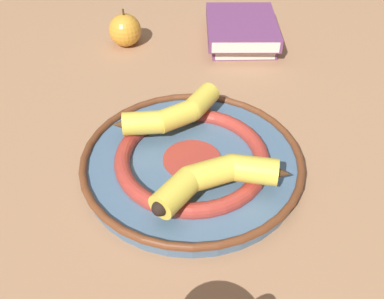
% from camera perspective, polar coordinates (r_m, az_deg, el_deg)
% --- Properties ---
extents(ground_plane, '(2.80, 2.80, 0.00)m').
position_cam_1_polar(ground_plane, '(0.66, 3.51, -2.84)').
color(ground_plane, '#A87A56').
extents(decorative_bowl, '(0.32, 0.32, 0.03)m').
position_cam_1_polar(decorative_bowl, '(0.65, -0.00, -1.49)').
color(decorative_bowl, slate).
rests_on(decorative_bowl, ground_plane).
extents(banana_a, '(0.11, 0.18, 0.04)m').
position_cam_1_polar(banana_a, '(0.57, 3.14, -3.56)').
color(banana_a, yellow).
rests_on(banana_a, decorative_bowl).
extents(banana_b, '(0.09, 0.18, 0.03)m').
position_cam_1_polar(banana_b, '(0.68, -2.55, 4.53)').
color(banana_b, yellow).
rests_on(banana_b, decorative_bowl).
extents(book_stack, '(0.23, 0.23, 0.05)m').
position_cam_1_polar(book_stack, '(0.97, 6.30, 14.72)').
color(book_stack, '#753D70').
rests_on(book_stack, ground_plane).
extents(apple, '(0.07, 0.07, 0.08)m').
position_cam_1_polar(apple, '(0.96, -8.49, 14.76)').
color(apple, gold).
rests_on(apple, ground_plane).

